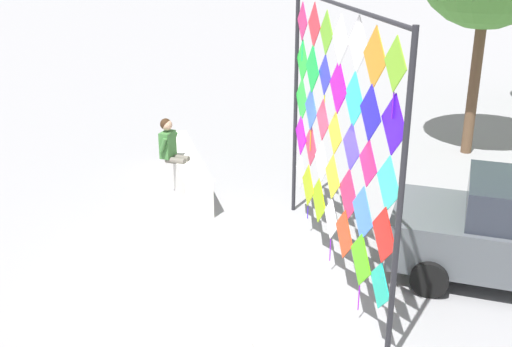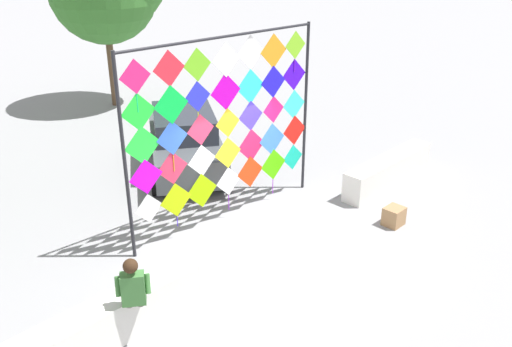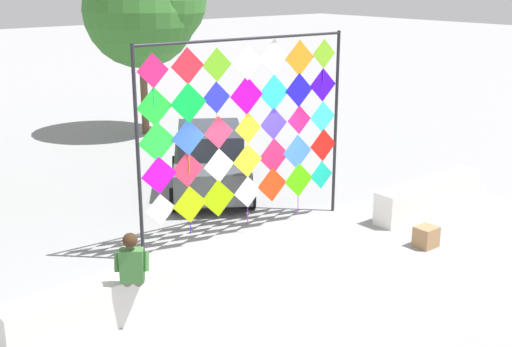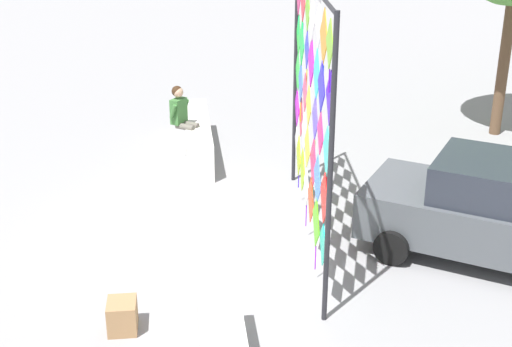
{
  "view_description": "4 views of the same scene",
  "coord_description": "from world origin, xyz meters",
  "views": [
    {
      "loc": [
        8.08,
        -2.02,
        4.92
      ],
      "look_at": [
        0.07,
        0.09,
        1.78
      ],
      "focal_mm": 44.12,
      "sensor_mm": 36.0,
      "label": 1
    },
    {
      "loc": [
        -7.27,
        -6.65,
        5.95
      ],
      "look_at": [
        0.02,
        0.46,
        1.35
      ],
      "focal_mm": 37.83,
      "sensor_mm": 36.0,
      "label": 2
    },
    {
      "loc": [
        -8.07,
        -8.89,
        5.23
      ],
      "look_at": [
        -0.46,
        0.44,
        1.6
      ],
      "focal_mm": 46.18,
      "sensor_mm": 36.0,
      "label": 3
    },
    {
      "loc": [
        10.28,
        -0.71,
        5.45
      ],
      "look_at": [
        0.39,
        0.43,
        1.33
      ],
      "focal_mm": 49.78,
      "sensor_mm": 36.0,
      "label": 4
    }
  ],
  "objects": [
    {
      "name": "plaza_ledge_left",
      "position": [
        -4.06,
        -0.31,
        0.37
      ],
      "size": [
        3.28,
        0.52,
        0.74
      ],
      "primitive_type": "cube",
      "color": "silver",
      "rests_on": "ground"
    },
    {
      "name": "seated_vendor",
      "position": [
        -3.73,
        -0.6,
        0.94
      ],
      "size": [
        0.71,
        0.76,
        1.59
      ],
      "color": "#666056",
      "rests_on": "ground"
    },
    {
      "name": "kite_display_rack",
      "position": [
        -0.01,
        1.3,
        2.36
      ],
      "size": [
        4.86,
        0.44,
        4.1
      ],
      "color": "#232328",
      "rests_on": "ground"
    },
    {
      "name": "ground",
      "position": [
        0.0,
        0.0,
        0.0
      ],
      "size": [
        120.0,
        120.0,
        0.0
      ],
      "primitive_type": "plane",
      "color": "gray"
    }
  ]
}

